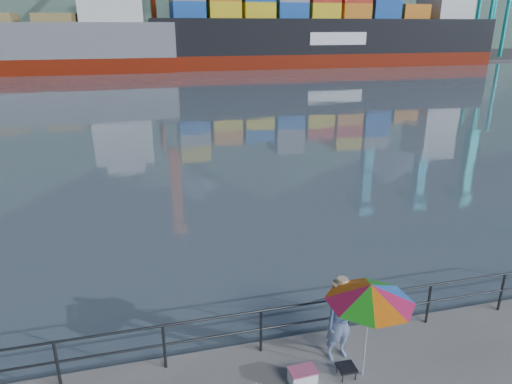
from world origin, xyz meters
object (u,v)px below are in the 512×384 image
(cooler_bag, at_px, (302,377))
(fisherman, at_px, (339,321))
(beach_umbrella, at_px, (370,293))
(bulk_carrier, at_px, (15,43))
(container_ship, at_px, (336,30))

(cooler_bag, bearing_deg, fisherman, 27.10)
(beach_umbrella, bearing_deg, bulk_carrier, 106.38)
(cooler_bag, distance_m, bulk_carrier, 72.70)
(bulk_carrier, bearing_deg, beach_umbrella, -73.62)
(fisherman, relative_size, beach_umbrella, 0.77)
(cooler_bag, distance_m, container_ship, 79.12)
(fisherman, xyz_separation_m, container_ship, (31.07, 71.56, 4.97))
(cooler_bag, height_order, container_ship, container_ship)
(beach_umbrella, relative_size, container_ship, 0.04)
(beach_umbrella, distance_m, container_ship, 78.59)
(bulk_carrier, bearing_deg, fisherman, -73.68)
(fisherman, xyz_separation_m, beach_umbrella, (0.27, -0.63, 1.02))
(beach_umbrella, height_order, container_ship, container_ship)
(fisherman, relative_size, bulk_carrier, 0.03)
(cooler_bag, xyz_separation_m, bulk_carrier, (-19.34, 69.97, 4.00))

